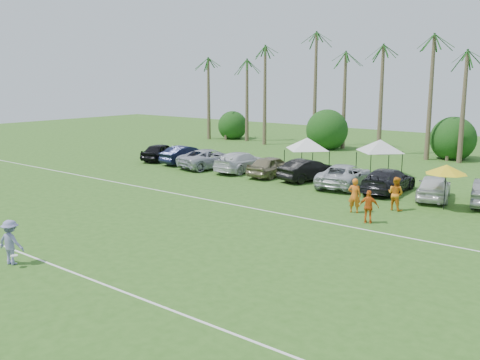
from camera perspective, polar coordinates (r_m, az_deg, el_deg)
The scene contains 27 objects.
field_lines at distance 27.46m, azimuth -11.65°, elevation -4.34°, with size 80.00×12.10×0.01m.
palm_tree_0 at distance 63.23m, azimuth -3.68°, elevation 11.26°, with size 2.40×2.40×8.90m.
palm_tree_1 at distance 59.99m, azimuth -0.08°, elevation 12.13°, with size 2.40×2.40×9.90m.
palm_tree_2 at distance 57.02m, azimuth 3.95°, elevation 13.03°, with size 2.40×2.40×10.90m.
palm_tree_3 at distance 54.88m, azimuth 7.50°, elevation 13.93°, with size 2.40×2.40×11.90m.
palm_tree_4 at distance 52.83m, azimuth 11.21°, elevation 11.14°, with size 2.40×2.40×8.90m.
palm_tree_5 at distance 51.11m, azimuth 15.31°, elevation 11.95°, with size 2.40×2.40×9.90m.
palm_tree_6 at distance 49.67m, azimuth 19.69°, elevation 12.74°, with size 2.40×2.40×10.90m.
bush_tree_0 at distance 62.25m, azimuth -0.94°, elevation 6.05°, with size 4.00×4.00×4.00m.
bush_tree_1 at distance 54.92m, azimuth 9.62°, elevation 5.24°, with size 4.00×4.00×4.00m.
bush_tree_2 at distance 50.24m, azimuth 21.68°, elevation 4.09°, with size 4.00×4.00×4.00m.
sideline_player_a at distance 29.05m, azimuth 12.12°, elevation -1.63°, with size 0.68×0.45×1.87m, color orange.
sideline_player_b at distance 30.14m, azimuth 16.27°, elevation -1.40°, with size 0.89×0.70×1.84m, color orange.
sideline_player_c at distance 27.16m, azimuth 13.57°, elevation -2.79°, with size 0.97×0.41×1.66m, color orange.
canopy_tent_left at distance 40.39m, azimuth 7.20°, elevation 4.49°, with size 3.82×3.82×3.09m.
canopy_tent_right at distance 40.13m, azimuth 14.75°, elevation 4.19°, with size 3.83×3.83×3.11m.
market_umbrella at distance 30.86m, azimuth 21.16°, elevation 1.07°, with size 2.24×2.24×2.49m.
frisbee_player at distance 22.51m, azimuth -23.25°, elevation -6.12°, with size 1.28×0.95×1.76m.
parked_car_0 at distance 46.69m, azimuth -8.42°, elevation 2.99°, with size 1.78×4.43×1.51m, color black.
parked_car_1 at distance 44.66m, azimuth -5.74°, elevation 2.69°, with size 1.60×4.58×1.51m, color black.
parked_car_2 at distance 42.46m, azimuth -3.16°, elevation 2.30°, with size 2.50×5.43×1.51m, color #B0B3BE.
parked_car_3 at distance 40.78m, azimuth 0.18°, elevation 1.96°, with size 2.11×5.20×1.51m, color silver.
parked_car_4 at distance 38.87m, azimuth 3.41°, elevation 1.49°, with size 1.78×4.43×1.51m, color gray.
parked_car_5 at distance 37.52m, azimuth 7.34°, elevation 1.07°, with size 1.60×4.58×1.51m, color black.
parked_car_6 at distance 35.82m, azimuth 11.10°, elevation 0.49°, with size 2.50×5.43×1.51m, color silver.
parked_car_7 at distance 34.74m, azimuth 15.54°, elevation -0.03°, with size 2.11×5.20×1.51m, color black.
parked_car_8 at distance 33.45m, azimuth 19.97°, elevation -0.71°, with size 1.78×4.43×1.51m, color silver.
Camera 1 is at (20.51, -8.81, 7.16)m, focal length 40.00 mm.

